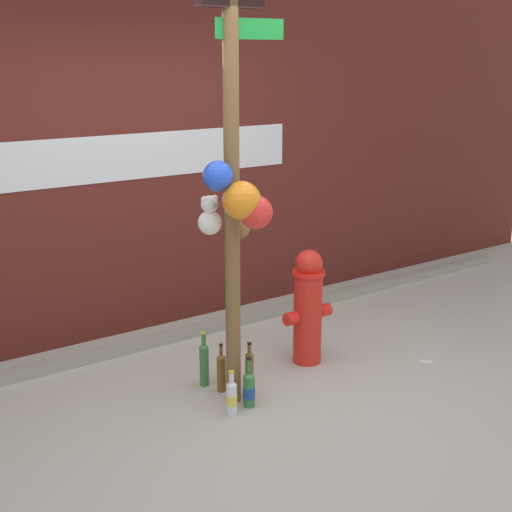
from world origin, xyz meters
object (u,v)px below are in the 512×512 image
Objects in this scene: bottle_1 at (233,362)px; bottle_2 at (204,363)px; bottle_3 at (249,372)px; bottle_4 at (249,389)px; bottle_0 at (221,372)px; bottle_5 at (232,397)px; memorial_post at (234,165)px; fire_hydrant at (308,306)px.

bottle_1 is 0.20m from bottle_2.
bottle_3 reaches higher than bottle_4.
bottle_5 is (-0.12, -0.32, -0.02)m from bottle_0.
fire_hydrant is at bearing 17.69° from memorial_post.
bottle_2 reaches higher than bottle_1.
memorial_post is 1.46m from bottle_0.
bottle_5 is at bearing -170.32° from bottle_4.
memorial_post is 7.48× the size of bottle_3.
fire_hydrant is 0.89m from bottle_4.
bottle_3 is at bearing 20.41° from memorial_post.
memorial_post is 8.26× the size of bottle_4.
memorial_post is 1.46m from bottle_2.
bottle_3 reaches higher than bottle_1.
bottle_1 is 0.98× the size of bottle_3.
bottle_0 is 0.15m from bottle_2.
memorial_post is at bearing -119.06° from bottle_1.
bottle_1 reaches higher than bottle_5.
bottle_1 is at bearing -23.78° from bottle_2.
bottle_1 is at bearing 60.94° from memorial_post.
bottle_2 is at bearing 156.22° from bottle_1.
bottle_5 is at bearing -123.83° from bottle_1.
fire_hydrant is 0.75m from bottle_3.
memorial_post is at bearing 122.89° from bottle_4.
memorial_post is 1.47m from bottle_1.
fire_hydrant reaches higher than bottle_4.
bottle_4 is (0.03, -0.29, -0.02)m from bottle_0.
fire_hydrant is at bearing 17.08° from bottle_3.
bottle_2 is 0.47m from bottle_5.
bottle_3 is at bearing 32.80° from bottle_5.
bottle_4 is (0.05, -0.08, -1.46)m from memorial_post.
bottle_2 reaches higher than bottle_4.
bottle_0 is 0.15m from bottle_1.
bottle_1 is 0.37m from bottle_4.
memorial_post is at bearing -162.31° from fire_hydrant.
bottle_4 is (-0.09, -0.13, -0.04)m from bottle_3.
memorial_post is 7.16× the size of bottle_2.
memorial_post reaches higher than bottle_3.
fire_hydrant is 2.29× the size of bottle_3.
bottle_2 is at bearing 95.25° from memorial_post.
fire_hydrant is 1.03m from bottle_5.
fire_hydrant is at bearing 23.98° from bottle_4.
fire_hydrant reaches higher than bottle_5.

